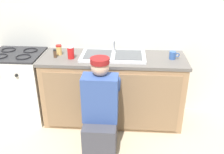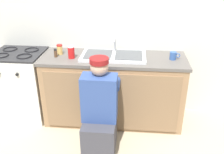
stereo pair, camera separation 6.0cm
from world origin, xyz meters
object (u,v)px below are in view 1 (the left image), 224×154
object	(u,v)px
plumber_person	(100,115)
soda_cup_red	(71,53)
sink_double_basin	(113,56)
condiment_jar	(59,50)
stove_range	(21,85)
spice_bottle_pepper	(55,53)
coffee_mug	(173,55)

from	to	relation	value
plumber_person	soda_cup_red	size ratio (longest dim) A/B	7.26
plumber_person	soda_cup_red	distance (m)	0.86
sink_double_basin	condiment_jar	world-z (taller)	sink_double_basin
stove_range	condiment_jar	xyz separation A→B (m)	(0.56, 0.04, 0.51)
condiment_jar	spice_bottle_pepper	xyz separation A→B (m)	(-0.03, -0.10, -0.01)
soda_cup_red	spice_bottle_pepper	xyz separation A→B (m)	(-0.21, 0.02, -0.02)
condiment_jar	coffee_mug	world-z (taller)	condiment_jar
condiment_jar	soda_cup_red	size ratio (longest dim) A/B	0.84
spice_bottle_pepper	coffee_mug	distance (m)	1.44
plumber_person	coffee_mug	distance (m)	1.14
plumber_person	spice_bottle_pepper	xyz separation A→B (m)	(-0.62, 0.57, 0.49)
soda_cup_red	sink_double_basin	bearing A→B (deg)	9.38
condiment_jar	coffee_mug	bearing A→B (deg)	-2.17
stove_range	soda_cup_red	size ratio (longest dim) A/B	6.13
sink_double_basin	spice_bottle_pepper	bearing A→B (deg)	-175.16
plumber_person	soda_cup_red	world-z (taller)	plumber_person
stove_range	plumber_person	distance (m)	1.31
soda_cup_red	coffee_mug	world-z (taller)	soda_cup_red
sink_double_basin	condiment_jar	size ratio (longest dim) A/B	6.25
sink_double_basin	stove_range	size ratio (longest dim) A/B	0.86
coffee_mug	spice_bottle_pepper	bearing A→B (deg)	-178.19
stove_range	spice_bottle_pepper	distance (m)	0.73
plumber_person	spice_bottle_pepper	bearing A→B (deg)	137.53
sink_double_basin	plumber_person	size ratio (longest dim) A/B	0.72
soda_cup_red	spice_bottle_pepper	size ratio (longest dim) A/B	1.45
stove_range	coffee_mug	bearing A→B (deg)	-0.37
stove_range	spice_bottle_pepper	size ratio (longest dim) A/B	8.88
sink_double_basin	stove_range	bearing A→B (deg)	-179.90
condiment_jar	coffee_mug	xyz separation A→B (m)	(1.42, -0.05, -0.02)
plumber_person	condiment_jar	size ratio (longest dim) A/B	8.63
stove_range	soda_cup_red	distance (m)	0.90
plumber_person	spice_bottle_pepper	distance (m)	0.97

